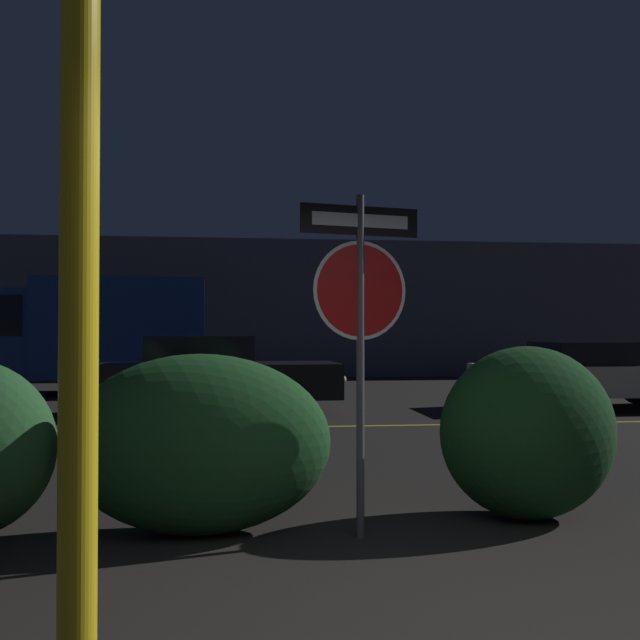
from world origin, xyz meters
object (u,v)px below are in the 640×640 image
(stop_sign, at_px, (360,296))
(hedge_bush_2, at_px, (200,444))
(passing_car_3, at_px, (593,375))
(passing_car_2, at_px, (206,375))
(delivery_truck, at_px, (67,330))
(hedge_bush_3, at_px, (527,432))
(yellow_pole_left, at_px, (79,322))

(stop_sign, distance_m, hedge_bush_2, 1.66)
(passing_car_3, bearing_deg, passing_car_2, -89.79)
(stop_sign, distance_m, delivery_truck, 14.05)
(passing_car_2, distance_m, passing_car_3, 7.64)
(stop_sign, height_order, delivery_truck, delivery_truck)
(stop_sign, relative_size, passing_car_2, 0.51)
(passing_car_2, relative_size, delivery_truck, 0.76)
(passing_car_3, bearing_deg, hedge_bush_3, -30.57)
(hedge_bush_2, xyz_separation_m, delivery_truck, (-3.92, 12.86, 0.92))
(passing_car_2, height_order, delivery_truck, delivery_truck)
(passing_car_2, bearing_deg, stop_sign, 7.93)
(hedge_bush_2, bearing_deg, stop_sign, -10.29)
(stop_sign, relative_size, hedge_bush_2, 1.28)
(delivery_truck, bearing_deg, hedge_bush_2, -165.53)
(stop_sign, relative_size, yellow_pole_left, 0.82)
(yellow_pole_left, bearing_deg, passing_car_2, 90.01)
(hedge_bush_2, xyz_separation_m, passing_car_2, (-0.28, 8.02, 0.05))
(hedge_bush_3, bearing_deg, stop_sign, -166.04)
(stop_sign, relative_size, delivery_truck, 0.39)
(stop_sign, xyz_separation_m, passing_car_3, (6.16, 8.22, -1.12))
(stop_sign, bearing_deg, hedge_bush_2, 157.35)
(stop_sign, height_order, hedge_bush_2, stop_sign)
(yellow_pole_left, xyz_separation_m, hedge_bush_2, (0.28, 2.89, -0.89))
(hedge_bush_3, distance_m, passing_car_2, 8.41)
(stop_sign, relative_size, passing_car_3, 0.54)
(stop_sign, distance_m, passing_car_2, 8.44)
(stop_sign, xyz_separation_m, yellow_pole_left, (-1.48, -2.68, -0.24))
(hedge_bush_2, bearing_deg, yellow_pole_left, -95.50)
(stop_sign, bearing_deg, yellow_pole_left, -131.31)
(hedge_bush_3, relative_size, delivery_truck, 0.22)
(hedge_bush_2, distance_m, hedge_bush_3, 2.67)
(passing_car_2, distance_m, delivery_truck, 6.12)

